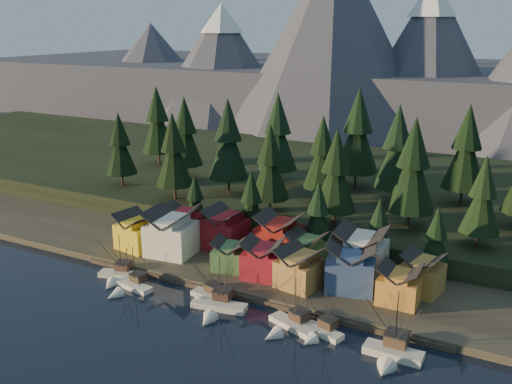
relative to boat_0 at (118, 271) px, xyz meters
The scene contains 44 objects.
ground 30.64m from the boat_0, 20.74° to the right, with size 500.00×500.00×0.00m, color black.
shore_strip 40.87m from the boat_0, 45.57° to the left, with size 400.00×50.00×1.50m, color #312D23.
hillside 84.19m from the boat_0, 70.14° to the left, with size 420.00×100.00×6.00m, color black.
dock 29.19m from the boat_0, 11.22° to the left, with size 80.00×4.00×1.00m, color #493E34.
mountain_ridge 205.64m from the boat_0, 83.14° to the left, with size 560.00×190.00×90.00m.
boat_0 is the anchor object (origin of this frame).
boat_1 6.17m from the boat_0, 29.33° to the right, with size 9.71×10.35×10.00m.
boat_2 21.70m from the boat_0, ahead, with size 8.06×8.57×9.98m.
boat_3 26.12m from the boat_0, ahead, with size 11.33×12.05×11.62m.
boat_4 40.93m from the boat_0, ahead, with size 10.19×10.56×10.63m.
boat_5 46.71m from the boat_0, ahead, with size 7.97×8.50×9.89m.
boat_6 59.62m from the boat_0, ahead, with size 9.91×10.80×12.77m.
house_front_0 14.41m from the boat_0, 110.90° to the left, with size 9.81×9.42×8.62m.
house_front_1 15.26m from the boat_0, 73.44° to the left, with size 11.13×10.77×10.47m.
house_front_2 24.00m from the boat_0, 32.85° to the left, with size 8.25×8.29×6.67m.
house_front_3 31.10m from the boat_0, 24.17° to the left, with size 9.12×8.81×8.10m.
house_front_4 38.88m from the boat_0, 18.31° to the left, with size 9.21×9.73×8.08m.
house_front_5 49.01m from the boat_0, 18.52° to the left, with size 11.01×10.38×9.81m.
house_front_6 58.08m from the boat_0, 14.31° to the left, with size 7.58×7.17×7.50m.
house_back_0 22.73m from the boat_0, 86.98° to the left, with size 9.44×9.19×8.83m.
house_back_1 26.56m from the boat_0, 58.97° to the left, with size 9.32×9.42×9.82m.
house_back_2 36.02m from the boat_0, 42.05° to the left, with size 9.61×8.85×10.04m.
house_back_3 40.57m from the boat_0, 31.91° to the left, with size 8.31×7.51×7.99m.
house_back_4 51.34m from the boat_0, 25.20° to the left, with size 10.62×10.25×10.88m.
house_back_5 62.70m from the boat_0, 19.51° to the left, with size 8.43×8.50×8.10m.
tree_hill_0 55.37m from the boat_0, 129.05° to the left, with size 9.36×9.36×21.80m.
tree_hill_1 63.61m from the boat_0, 110.52° to the left, with size 10.84×10.84×25.26m.
tree_hill_2 42.49m from the boat_0, 107.05° to the left, with size 10.27×10.27×23.92m.
tree_hill_3 52.65m from the boat_0, 91.63° to the left, with size 11.55×11.55×26.92m.
tree_hill_4 67.25m from the boat_0, 84.13° to the left, with size 11.73×11.73×27.33m.
tree_hill_5 45.65m from the boat_0, 67.03° to the left, with size 9.80×9.80×22.84m.
tree_hill_6 61.83m from the boat_0, 65.58° to the left, with size 10.03×10.03×23.37m.
tree_hill_7 53.53m from the boat_0, 47.05° to the left, with size 10.11×10.11×23.55m.
tree_hill_8 76.84m from the boat_0, 55.15° to the left, with size 11.43×11.43×26.63m.
tree_hill_9 69.67m from the boat_0, 41.12° to the left, with size 11.34×11.34×26.42m.
tree_hill_10 92.57m from the boat_0, 49.73° to the left, with size 11.49×11.49×26.77m.
tree_hill_11 78.74m from the boat_0, 30.46° to the left, with size 8.70×8.70×20.28m.
tree_hill_15 79.28m from the boat_0, 68.11° to the left, with size 12.55×12.55×29.23m.
tree_hill_16 80.06m from the boat_0, 120.39° to the left, with size 11.41×11.41×26.58m.
tree_shore_0 30.18m from the boat_0, 88.82° to the left, with size 6.42×6.42×14.94m.
tree_shore_1 34.84m from the boat_0, 60.36° to the left, with size 7.67×7.67×17.86m.
tree_shore_2 45.43m from the boat_0, 40.96° to the left, with size 7.53×7.53×17.54m.
tree_shore_3 56.41m from the boat_0, 31.50° to the left, with size 6.72×6.72×15.65m.
tree_shore_4 66.84m from the boat_0, 26.08° to the left, with size 6.65×6.65×15.50m.
Camera 1 is at (49.20, -73.74, 52.65)m, focal length 40.00 mm.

